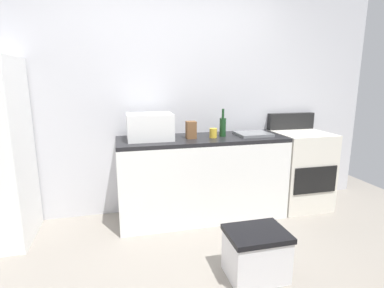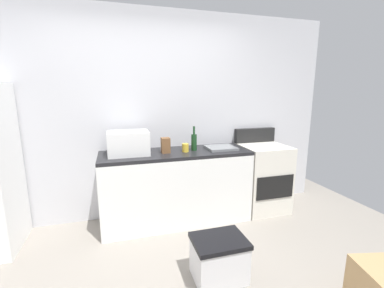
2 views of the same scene
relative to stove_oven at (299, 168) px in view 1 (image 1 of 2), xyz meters
name	(u,v)px [view 1 (image 1 of 2)]	position (x,y,z in m)	size (l,w,h in m)	color
wall_back	(168,98)	(-1.52, 0.34, 0.83)	(5.00, 0.10, 2.60)	silver
kitchen_counter	(202,177)	(-1.22, -0.01, -0.02)	(1.80, 0.60, 0.90)	white
stove_oven	(299,168)	(0.00, 0.00, 0.00)	(0.60, 0.61, 1.10)	silver
microwave	(150,127)	(-1.77, 0.01, 0.57)	(0.46, 0.34, 0.27)	white
sink_basin	(253,134)	(-0.64, -0.02, 0.45)	(0.36, 0.32, 0.03)	slate
wine_bottle	(223,126)	(-0.99, 0.00, 0.54)	(0.07, 0.07, 0.30)	#193F1E
coffee_mug	(213,133)	(-1.11, -0.05, 0.48)	(0.08, 0.08, 0.10)	gold
knife_block	(191,130)	(-1.35, -0.03, 0.52)	(0.10, 0.10, 0.18)	brown
storage_bin	(256,253)	(-1.10, -1.13, -0.27)	(0.46, 0.36, 0.38)	silver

